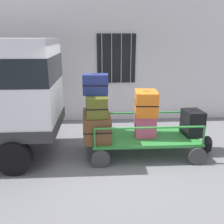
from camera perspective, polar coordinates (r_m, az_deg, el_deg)
The scene contains 11 objects.
ground_plane at distance 5.87m, azimuth 0.72°, elevation -10.21°, with size 40.00×40.00×0.00m, color slate.
building_wall at distance 8.14m, azimuth -0.71°, elevation 15.59°, with size 12.00×0.38×5.00m.
luggage_cart at distance 5.93m, azimuth 7.43°, elevation -6.11°, with size 2.47×1.25×0.44m.
cart_railing at distance 5.78m, azimuth 7.58°, elevation -2.21°, with size 2.35×1.11×0.43m.
suitcase_left_bottom at distance 5.72m, azimuth -3.53°, elevation -3.05°, with size 0.65×1.05×0.58m.
suitcase_left_middle at distance 5.53m, azimuth -3.63°, elevation 1.79°, with size 0.50×0.92×0.44m.
suitcase_left_top at distance 5.44m, azimuth -3.71°, elevation 6.28°, with size 0.56×0.38×0.44m.
suitcase_midleft_bottom at distance 5.81m, azimuth 7.55°, elevation -3.07°, with size 0.47×0.33×0.53m.
suitcase_midleft_middle at distance 5.67m, azimuth 7.72°, elevation 2.06°, with size 0.53×0.67×0.54m.
suitcase_center_bottom at distance 6.14m, azimuth 17.78°, elevation -2.34°, with size 0.46×0.56×0.59m.
backpack at distance 6.36m, azimuth 20.66°, elevation -6.98°, with size 0.27×0.22×0.44m.
Camera 1 is at (-0.38, -5.22, 2.66)m, focal length 40.33 mm.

